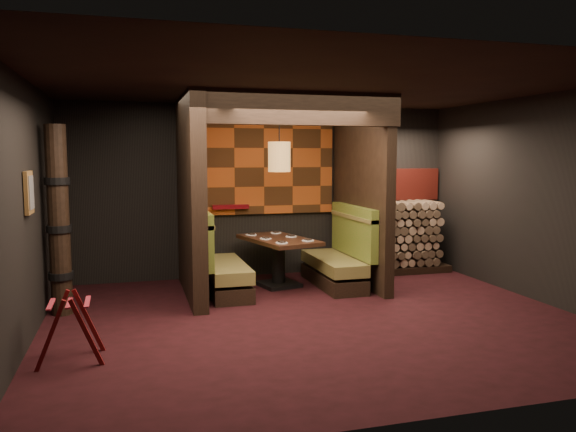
# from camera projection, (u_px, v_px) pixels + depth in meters

# --- Properties ---
(floor) EXTENTS (6.50, 5.50, 0.02)m
(floor) POSITION_uv_depth(u_px,v_px,m) (316.00, 320.00, 6.94)
(floor) COLOR black
(floor) RESTS_ON ground
(ceiling) EXTENTS (6.50, 5.50, 0.02)m
(ceiling) POSITION_uv_depth(u_px,v_px,m) (318.00, 84.00, 6.63)
(ceiling) COLOR black
(ceiling) RESTS_ON ground
(wall_back) EXTENTS (6.50, 0.02, 2.85)m
(wall_back) POSITION_uv_depth(u_px,v_px,m) (264.00, 191.00, 9.43)
(wall_back) COLOR black
(wall_back) RESTS_ON ground
(wall_front) EXTENTS (6.50, 0.02, 2.85)m
(wall_front) POSITION_uv_depth(u_px,v_px,m) (437.00, 236.00, 4.14)
(wall_front) COLOR black
(wall_front) RESTS_ON ground
(wall_left) EXTENTS (0.02, 5.50, 2.85)m
(wall_left) POSITION_uv_depth(u_px,v_px,m) (24.00, 212.00, 5.91)
(wall_left) COLOR black
(wall_left) RESTS_ON ground
(wall_right) EXTENTS (0.02, 5.50, 2.85)m
(wall_right) POSITION_uv_depth(u_px,v_px,m) (543.00, 199.00, 7.66)
(wall_right) COLOR black
(wall_right) RESTS_ON ground
(partition_left) EXTENTS (0.20, 2.20, 2.85)m
(partition_left) POSITION_uv_depth(u_px,v_px,m) (190.00, 197.00, 8.00)
(partition_left) COLOR black
(partition_left) RESTS_ON floor
(partition_right) EXTENTS (0.15, 2.10, 2.85)m
(partition_right) POSITION_uv_depth(u_px,v_px,m) (361.00, 193.00, 8.76)
(partition_right) COLOR black
(partition_right) RESTS_ON floor
(header_beam) EXTENTS (2.85, 0.18, 0.44)m
(header_beam) POSITION_uv_depth(u_px,v_px,m) (299.00, 108.00, 7.32)
(header_beam) COLOR black
(header_beam) RESTS_ON partition_left
(tapa_back_panel) EXTENTS (2.40, 0.06, 1.55)m
(tapa_back_panel) POSITION_uv_depth(u_px,v_px,m) (264.00, 167.00, 9.33)
(tapa_back_panel) COLOR #A44617
(tapa_back_panel) RESTS_ON wall_back
(tapa_side_panel) EXTENTS (0.04, 1.85, 1.45)m
(tapa_side_panel) POSITION_uv_depth(u_px,v_px,m) (197.00, 167.00, 8.15)
(tapa_side_panel) COLOR #A44617
(tapa_side_panel) RESTS_ON partition_left
(lacquer_shelf) EXTENTS (0.60, 0.12, 0.07)m
(lacquer_shelf) POSITION_uv_depth(u_px,v_px,m) (230.00, 207.00, 9.18)
(lacquer_shelf) COLOR #5E090F
(lacquer_shelf) RESTS_ON wall_back
(booth_bench_left) EXTENTS (0.68, 1.60, 1.14)m
(booth_bench_left) POSITION_uv_depth(u_px,v_px,m) (218.00, 266.00, 8.21)
(booth_bench_left) COLOR black
(booth_bench_left) RESTS_ON floor
(booth_bench_right) EXTENTS (0.68, 1.60, 1.14)m
(booth_bench_right) POSITION_uv_depth(u_px,v_px,m) (339.00, 260.00, 8.72)
(booth_bench_right) COLOR black
(booth_bench_right) RESTS_ON floor
(dining_table) EXTENTS (1.11, 1.58, 0.75)m
(dining_table) POSITION_uv_depth(u_px,v_px,m) (279.00, 253.00, 8.64)
(dining_table) COLOR black
(dining_table) RESTS_ON floor
(place_settings) EXTENTS (0.86, 1.24, 0.03)m
(place_settings) POSITION_uv_depth(u_px,v_px,m) (279.00, 237.00, 8.62)
(place_settings) COLOR white
(place_settings) RESTS_ON dining_table
(pendant_lamp) EXTENTS (0.34, 0.34, 1.08)m
(pendant_lamp) POSITION_uv_depth(u_px,v_px,m) (279.00, 157.00, 8.44)
(pendant_lamp) COLOR olive
(pendant_lamp) RESTS_ON ceiling
(framed_picture) EXTENTS (0.05, 0.36, 0.46)m
(framed_picture) POSITION_uv_depth(u_px,v_px,m) (29.00, 193.00, 5.99)
(framed_picture) COLOR brown
(framed_picture) RESTS_ON wall_left
(luggage_rack) EXTENTS (0.66, 0.47, 0.71)m
(luggage_rack) POSITION_uv_depth(u_px,v_px,m) (70.00, 325.00, 5.50)
(luggage_rack) COLOR #4F0A0A
(luggage_rack) RESTS_ON floor
(totem_column) EXTENTS (0.31, 0.31, 2.40)m
(totem_column) POSITION_uv_depth(u_px,v_px,m) (59.00, 222.00, 7.04)
(totem_column) COLOR black
(totem_column) RESTS_ON floor
(firewood_stack) EXTENTS (1.73, 0.70, 1.22)m
(firewood_stack) POSITION_uv_depth(u_px,v_px,m) (398.00, 237.00, 9.74)
(firewood_stack) COLOR black
(firewood_stack) RESTS_ON floor
(mosaic_header) EXTENTS (1.83, 0.10, 0.56)m
(mosaic_header) POSITION_uv_depth(u_px,v_px,m) (391.00, 184.00, 9.96)
(mosaic_header) COLOR maroon
(mosaic_header) RESTS_ON wall_back
(bay_front_post) EXTENTS (0.08, 0.08, 2.85)m
(bay_front_post) POSITION_uv_depth(u_px,v_px,m) (360.00, 192.00, 9.03)
(bay_front_post) COLOR black
(bay_front_post) RESTS_ON floor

